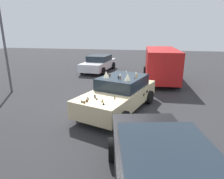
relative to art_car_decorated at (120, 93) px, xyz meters
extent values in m
plane|color=#2D2D30|center=(-0.08, 0.02, -0.72)|extent=(60.00, 60.00, 0.00)
cube|color=beige|center=(-0.08, 0.02, -0.13)|extent=(4.79, 3.04, 0.67)
cube|color=#1E2833|center=(0.27, -0.08, 0.45)|extent=(2.54, 2.22, 0.49)
cylinder|color=black|center=(-1.67, -0.44, -0.41)|extent=(0.66, 0.39, 0.62)
cylinder|color=black|center=(-1.13, 1.31, -0.41)|extent=(0.66, 0.39, 0.62)
cylinder|color=black|center=(0.97, -1.26, -0.41)|extent=(0.66, 0.39, 0.62)
cylinder|color=black|center=(1.51, 0.49, -0.41)|extent=(0.66, 0.39, 0.62)
ellipsoid|color=black|center=(0.85, 0.68, -0.03)|extent=(0.12, 0.06, 0.15)
ellipsoid|color=black|center=(0.54, 0.78, -0.29)|extent=(0.17, 0.07, 0.09)
ellipsoid|color=black|center=(-1.52, -0.47, -0.19)|extent=(0.12, 0.06, 0.09)
ellipsoid|color=black|center=(-1.31, 1.35, 0.00)|extent=(0.11, 0.05, 0.08)
ellipsoid|color=black|center=(-0.02, 0.95, -0.14)|extent=(0.14, 0.06, 0.14)
ellipsoid|color=black|center=(-1.23, 1.33, -0.12)|extent=(0.19, 0.08, 0.15)
ellipsoid|color=black|center=(0.62, -1.14, -0.04)|extent=(0.19, 0.08, 0.15)
ellipsoid|color=black|center=(0.25, -1.02, -0.08)|extent=(0.17, 0.07, 0.12)
sphere|color=black|center=(-1.56, 0.57, 0.24)|extent=(0.06, 0.06, 0.06)
cylinder|color=black|center=(-1.39, 0.69, 0.27)|extent=(0.08, 0.08, 0.12)
cone|color=black|center=(-1.99, 0.21, 0.25)|extent=(0.12, 0.12, 0.08)
cone|color=tan|center=(-1.76, 0.31, 0.28)|extent=(0.10, 0.10, 0.14)
cone|color=gray|center=(-1.49, 0.95, 0.26)|extent=(0.09, 0.09, 0.10)
cylinder|color=#51381E|center=(-1.81, 0.85, 0.25)|extent=(0.12, 0.12, 0.08)
cylinder|color=#51381E|center=(-1.97, 0.89, 0.24)|extent=(0.11, 0.11, 0.07)
cone|color=gray|center=(-1.60, 0.87, 0.25)|extent=(0.10, 0.10, 0.08)
cone|color=#51381E|center=(-1.35, -0.05, 0.27)|extent=(0.08, 0.08, 0.13)
cone|color=#51381E|center=(-1.93, 0.99, 0.26)|extent=(0.11, 0.11, 0.11)
cone|color=silver|center=(1.18, -0.12, 0.74)|extent=(0.09, 0.09, 0.08)
cylinder|color=#51381E|center=(-0.24, -0.06, 0.75)|extent=(0.05, 0.05, 0.11)
cylinder|color=orange|center=(0.36, -0.66, 0.75)|extent=(0.07, 0.07, 0.11)
cylinder|color=black|center=(-0.05, -0.33, 0.75)|extent=(0.04, 0.04, 0.11)
cone|color=silver|center=(1.07, -0.58, 0.73)|extent=(0.10, 0.10, 0.07)
cylinder|color=black|center=(-0.10, 0.04, 0.74)|extent=(0.10, 0.10, 0.09)
cone|color=#51381E|center=(-0.02, -0.62, 0.74)|extent=(0.08, 0.08, 0.08)
cone|color=silver|center=(0.48, 0.07, 0.74)|extent=(0.10, 0.10, 0.09)
cylinder|color=#51381E|center=(0.27, 0.50, 0.74)|extent=(0.11, 0.11, 0.10)
cone|color=#51381E|center=(0.24, 0.11, 0.74)|extent=(0.06, 0.06, 0.08)
cone|color=beige|center=(-0.44, -0.38, 0.84)|extent=(0.24, 0.24, 0.29)
cone|color=beige|center=(-0.14, 0.56, 0.84)|extent=(0.24, 0.24, 0.29)
cube|color=#B21919|center=(5.64, -1.87, 0.53)|extent=(5.42, 2.23, 1.89)
cube|color=#1E2833|center=(3.78, -1.97, 0.90)|extent=(0.21, 1.71, 0.68)
cylinder|color=black|center=(4.10, -2.95, -0.36)|extent=(0.73, 0.28, 0.72)
cylinder|color=black|center=(3.99, -0.96, -0.36)|extent=(0.73, 0.28, 0.72)
cylinder|color=black|center=(7.28, -2.77, -0.36)|extent=(0.73, 0.28, 0.72)
cylinder|color=black|center=(7.17, -0.79, -0.36)|extent=(0.73, 0.28, 0.72)
cube|color=black|center=(-4.66, -1.62, -0.13)|extent=(4.80, 2.76, 0.67)
cube|color=#1E2833|center=(-4.89, -1.67, 0.43)|extent=(2.38, 2.06, 0.45)
cylinder|color=black|center=(-3.50, -0.41, -0.42)|extent=(0.64, 0.35, 0.61)
cylinder|color=black|center=(-3.09, -2.18, -0.42)|extent=(0.64, 0.35, 0.61)
cube|color=white|center=(8.08, 3.22, -0.14)|extent=(4.66, 2.15, 0.63)
cube|color=#1E2833|center=(8.30, 3.20, 0.40)|extent=(2.33, 1.80, 0.47)
cylinder|color=black|center=(6.60, 2.45, -0.41)|extent=(0.65, 0.28, 0.63)
cylinder|color=black|center=(6.76, 4.24, -0.41)|extent=(0.65, 0.28, 0.63)
cylinder|color=black|center=(9.40, 2.20, -0.41)|extent=(0.65, 0.28, 0.63)
cylinder|color=black|center=(9.56, 3.99, -0.41)|extent=(0.65, 0.28, 0.63)
cylinder|color=#4C4C51|center=(1.22, 6.42, 1.69)|extent=(0.12, 0.12, 4.83)
camera|label=1|loc=(-7.80, -1.30, 2.52)|focal=30.82mm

